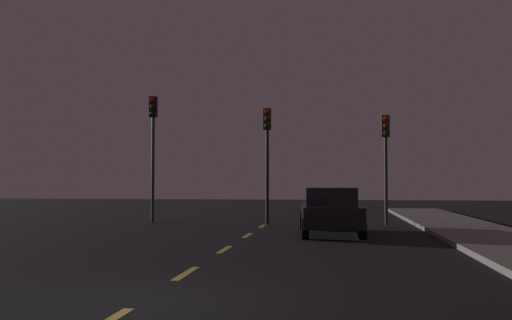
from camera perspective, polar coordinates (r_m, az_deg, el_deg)
name	(u,v)px	position (r m, az deg, el deg)	size (l,w,h in m)	color
ground_plane	(229,247)	(15.21, -2.79, -8.90)	(80.00, 80.00, 0.00)	black
lane_stripe_second	(186,273)	(10.96, -7.19, -11.46)	(0.16, 1.60, 0.01)	#EACC4C
lane_stripe_third	(225,249)	(14.62, -3.23, -9.15)	(0.16, 1.60, 0.01)	#EACC4C
lane_stripe_fourth	(247,235)	(18.35, -0.90, -7.75)	(0.16, 1.60, 0.01)	#EACC4C
lane_stripe_fifth	(262,226)	(22.09, 0.64, -6.82)	(0.16, 1.60, 0.01)	#EACC4C
traffic_signal_left	(153,135)	(24.60, -10.54, 2.55)	(0.32, 0.38, 5.49)	#2D2D30
traffic_signal_center	(267,143)	(23.46, 1.16, 1.79)	(0.32, 0.38, 4.87)	black
traffic_signal_right	(386,147)	(23.37, 13.18, 1.28)	(0.32, 0.38, 4.50)	#2D2D30
car_stopped_ahead	(330,211)	(18.89, 7.57, -5.18)	(2.26, 4.72, 1.57)	black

